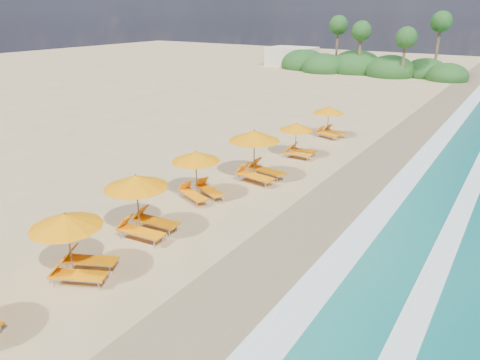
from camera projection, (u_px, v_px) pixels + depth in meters
name	position (u px, v px, depth m)	size (l,w,h in m)	color
ground	(240.00, 205.00, 19.88)	(160.00, 160.00, 0.00)	tan
wet_sand	(322.00, 227.00, 17.83)	(4.00, 160.00, 0.01)	#8E7955
surf_foam	(389.00, 245.00, 16.44)	(4.00, 160.00, 0.01)	white
station_1	(74.00, 241.00, 14.08)	(3.09, 3.09, 2.34)	olive
station_2	(142.00, 201.00, 16.79)	(2.90, 2.74, 2.50)	olive
station_3	(198.00, 172.00, 20.11)	(2.96, 2.92, 2.30)	olive
station_4	(257.00, 152.00, 22.25)	(3.04, 2.86, 2.67)	olive
station_5	(298.00, 138.00, 25.91)	(2.32, 2.17, 2.09)	olive
station_6	(330.00, 120.00, 29.94)	(2.70, 2.63, 2.13)	olive
treeline	(362.00, 66.00, 60.03)	(25.80, 8.80, 9.74)	#163D14
beach_building	(292.00, 56.00, 68.00)	(7.00, 5.00, 2.80)	beige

